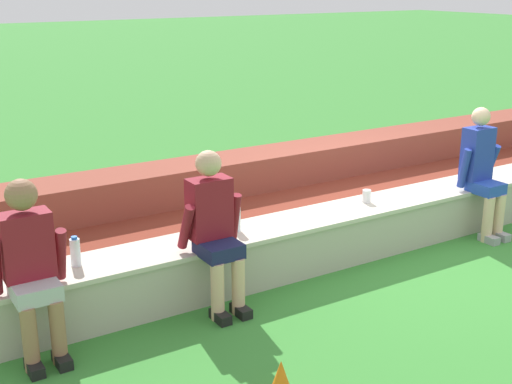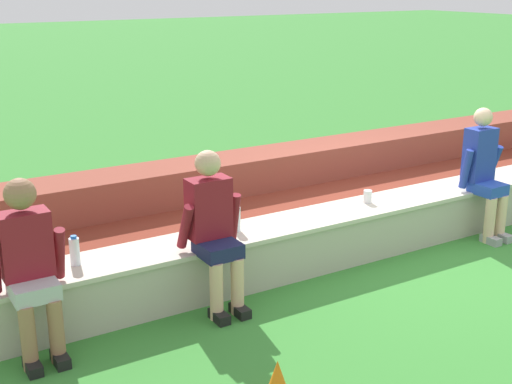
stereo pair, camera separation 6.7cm
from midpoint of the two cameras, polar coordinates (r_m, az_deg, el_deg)
name	(u,v)px [view 1 (the left image)]	position (r m, az deg, el deg)	size (l,w,h in m)	color
ground_plane	(409,251)	(7.16, 12.34, -4.83)	(80.00, 80.00, 0.00)	#388433
stone_seating_wall	(393,220)	(7.24, 11.05, -2.26)	(8.28, 0.56, 0.49)	#B7AF9E
brick_bleachers	(321,185)	(8.12, 5.17, 0.58)	(10.29, 1.20, 0.77)	maroon
person_far_left	(31,265)	(5.13, -18.54, -5.78)	(0.54, 0.52, 1.33)	#996B4C
person_left_of_center	(215,227)	(5.61, -3.80, -2.94)	(0.53, 0.55, 1.34)	#DBAD89
person_center	(482,170)	(7.61, 18.03, 1.72)	(0.49, 0.54, 1.37)	beige
water_bottle_mid_right	(75,252)	(5.56, -15.10, -4.83)	(0.08, 0.08, 0.24)	silver
water_bottle_near_left	(236,219)	(6.10, -1.97, -2.25)	(0.08, 0.08, 0.24)	silver
plastic_cup_right_end	(367,196)	(6.98, 8.89, -0.34)	(0.09, 0.09, 0.13)	white
sports_cone	(281,382)	(4.61, 1.65, -15.47)	(0.20, 0.20, 0.31)	orange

